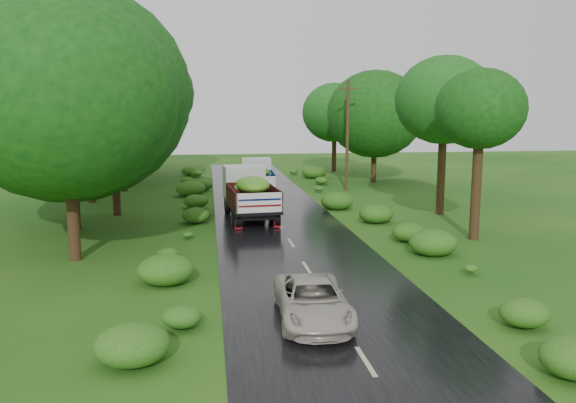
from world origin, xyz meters
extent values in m
plane|color=#14480F|center=(0.00, 0.00, 0.00)|extent=(120.00, 120.00, 0.00)
cube|color=black|center=(0.00, 5.00, 0.01)|extent=(6.50, 80.00, 0.02)
cube|color=#BFB78C|center=(0.00, -4.00, 0.02)|extent=(0.12, 1.60, 0.00)
cube|color=#BFB78C|center=(0.00, 0.00, 0.02)|extent=(0.12, 1.60, 0.00)
cube|color=#BFB78C|center=(0.00, 4.00, 0.02)|extent=(0.12, 1.60, 0.00)
cube|color=#BFB78C|center=(0.00, 8.00, 0.02)|extent=(0.12, 1.60, 0.00)
cube|color=#BFB78C|center=(0.00, 12.00, 0.02)|extent=(0.12, 1.60, 0.00)
cube|color=#BFB78C|center=(0.00, 16.00, 0.02)|extent=(0.12, 1.60, 0.00)
cube|color=#BFB78C|center=(0.00, 20.00, 0.02)|extent=(0.12, 1.60, 0.00)
cube|color=#BFB78C|center=(0.00, 24.00, 0.02)|extent=(0.12, 1.60, 0.00)
cube|color=#BFB78C|center=(0.00, 28.00, 0.02)|extent=(0.12, 1.60, 0.00)
cube|color=#BFB78C|center=(0.00, 32.00, 0.02)|extent=(0.12, 1.60, 0.00)
cube|color=#BFB78C|center=(0.00, 36.00, 0.02)|extent=(0.12, 1.60, 0.00)
cube|color=#BFB78C|center=(0.00, 40.00, 0.02)|extent=(0.12, 1.60, 0.00)
cube|color=black|center=(-1.40, 13.68, 0.65)|extent=(2.17, 5.76, 0.28)
cylinder|color=black|center=(-2.53, 15.65, 0.50)|extent=(0.36, 1.02, 1.00)
cylinder|color=black|center=(-0.59, 15.80, 0.50)|extent=(0.36, 1.02, 1.00)
cylinder|color=black|center=(-2.27, 12.33, 0.50)|extent=(0.36, 1.02, 1.00)
cylinder|color=black|center=(-0.33, 12.48, 0.50)|extent=(0.36, 1.02, 1.00)
cylinder|color=black|center=(-2.18, 11.30, 0.50)|extent=(0.36, 1.02, 1.00)
cylinder|color=black|center=(-0.25, 11.46, 0.50)|extent=(0.36, 1.02, 1.00)
cube|color=maroon|center=(-2.16, 10.96, 0.28)|extent=(0.34, 0.07, 0.45)
cube|color=maroon|center=(-0.22, 11.12, 0.28)|extent=(0.34, 0.07, 0.45)
cube|color=silver|center=(-1.58, 15.93, 1.74)|extent=(2.35, 2.07, 1.90)
cube|color=black|center=(-1.32, 12.63, 0.87)|extent=(2.64, 4.48, 0.16)
cube|color=#470C0C|center=(-2.42, 12.55, 1.43)|extent=(0.42, 4.30, 0.95)
cube|color=#470C0C|center=(-0.21, 12.72, 1.43)|extent=(0.42, 4.30, 0.95)
cube|color=#470C0C|center=(-1.48, 14.74, 1.43)|extent=(2.30, 0.26, 0.95)
cube|color=silver|center=(-1.15, 10.53, 1.43)|extent=(2.30, 0.26, 0.95)
ellipsoid|color=#308718|center=(-1.32, 12.63, 2.03)|extent=(2.21, 3.76, 1.00)
cube|color=black|center=(-0.27, 21.68, 0.59)|extent=(1.79, 5.20, 0.26)
cylinder|color=black|center=(-1.07, 23.58, 0.46)|extent=(0.29, 0.92, 0.91)
cylinder|color=black|center=(0.70, 23.51, 0.46)|extent=(0.29, 0.92, 0.91)
cylinder|color=black|center=(-1.20, 20.55, 0.46)|extent=(0.29, 0.92, 0.91)
cylinder|color=black|center=(0.57, 20.48, 0.46)|extent=(0.29, 0.92, 0.91)
cylinder|color=black|center=(-1.24, 19.62, 0.46)|extent=(0.29, 0.92, 0.91)
cylinder|color=black|center=(0.53, 19.54, 0.46)|extent=(0.29, 0.92, 0.91)
cube|color=maroon|center=(-1.25, 19.31, 0.26)|extent=(0.31, 0.05, 0.41)
cube|color=maroon|center=(0.52, 19.23, 0.26)|extent=(0.31, 0.05, 0.41)
cube|color=silver|center=(-0.18, 23.73, 1.59)|extent=(2.08, 1.82, 1.73)
cube|color=black|center=(-0.31, 20.72, 0.79)|extent=(2.26, 4.01, 0.15)
cube|color=navy|center=(-1.32, 20.77, 1.30)|extent=(0.24, 3.92, 0.87)
cube|color=navy|center=(0.71, 20.68, 1.30)|extent=(0.24, 3.92, 0.87)
cube|color=navy|center=(-0.23, 22.65, 1.30)|extent=(2.10, 0.16, 0.87)
cube|color=silver|center=(-0.39, 18.80, 1.30)|extent=(2.10, 0.16, 0.87)
ellipsoid|color=#308718|center=(-0.31, 20.72, 1.85)|extent=(1.90, 3.37, 0.91)
imported|color=beige|center=(-0.76, -1.28, 0.59)|extent=(2.04, 4.18, 1.14)
cylinder|color=#382616|center=(6.42, 23.73, 3.98)|extent=(0.26, 0.26, 7.96)
cube|color=#382616|center=(6.42, 23.73, 7.36)|extent=(1.38, 0.41, 0.10)
cylinder|color=black|center=(-8.79, 6.39, 3.56)|extent=(0.45, 0.45, 7.11)
ellipsoid|color=#0C410E|center=(-8.79, 6.39, 6.26)|extent=(4.11, 4.11, 3.70)
cylinder|color=black|center=(-10.03, 12.17, 3.77)|extent=(0.46, 0.46, 7.54)
ellipsoid|color=#0C410E|center=(-10.03, 12.17, 6.63)|extent=(4.80, 4.80, 4.32)
cylinder|color=black|center=(-8.67, 16.02, 3.38)|extent=(0.44, 0.44, 6.76)
ellipsoid|color=#0C410E|center=(-8.67, 16.02, 5.95)|extent=(3.23, 3.23, 2.91)
cylinder|color=black|center=(-10.98, 20.89, 4.35)|extent=(0.49, 0.49, 8.71)
ellipsoid|color=#0C410E|center=(-10.98, 20.89, 7.66)|extent=(4.03, 4.03, 3.63)
cylinder|color=black|center=(-9.64, 25.72, 3.85)|extent=(0.46, 0.46, 7.69)
ellipsoid|color=#0C410E|center=(-9.64, 25.72, 6.77)|extent=(3.84, 3.84, 3.45)
cylinder|color=black|center=(-11.39, 31.32, 4.32)|extent=(0.49, 0.49, 8.63)
ellipsoid|color=#0C410E|center=(-11.39, 31.32, 7.60)|extent=(4.74, 4.74, 4.27)
cylinder|color=black|center=(-9.72, 36.90, 4.18)|extent=(0.48, 0.48, 8.36)
ellipsoid|color=#0C410E|center=(-9.72, 36.90, 7.36)|extent=(4.48, 4.48, 4.03)
cylinder|color=black|center=(8.36, 7.59, 3.34)|extent=(0.44, 0.44, 6.68)
ellipsoid|color=#165314|center=(8.36, 7.59, 5.87)|extent=(2.81, 2.81, 2.53)
cylinder|color=black|center=(9.38, 13.83, 3.62)|extent=(0.45, 0.45, 7.24)
ellipsoid|color=#165314|center=(9.38, 13.83, 6.37)|extent=(3.29, 3.29, 2.96)
cylinder|color=black|center=(9.85, 28.37, 3.13)|extent=(0.43, 0.43, 6.27)
ellipsoid|color=#165314|center=(9.85, 28.37, 5.52)|extent=(3.96, 3.96, 3.56)
cylinder|color=black|center=(8.38, 36.64, 3.19)|extent=(0.43, 0.43, 6.39)
ellipsoid|color=#165314|center=(8.38, 36.64, 5.62)|extent=(3.52, 3.52, 3.17)
camera|label=1|loc=(-3.52, -15.94, 5.80)|focal=35.00mm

